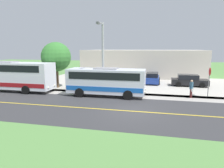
{
  "coord_description": "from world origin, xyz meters",
  "views": [
    {
      "loc": [
        14.57,
        1.77,
        4.71
      ],
      "look_at": [
        -3.5,
        -2.3,
        1.4
      ],
      "focal_mm": 32.13,
      "sensor_mm": 36.0,
      "label": 1
    }
  ],
  "objects_px": {
    "tree_curbside": "(56,57)",
    "transit_bus_rear": "(3,75)",
    "parked_car_near": "(152,78)",
    "street_light_pole": "(103,55)",
    "shuttle_bus_front": "(106,80)",
    "parked_car_far": "(189,81)",
    "commercial_building": "(143,63)",
    "stop_sign": "(209,77)",
    "pedestrian_with_bags": "(191,88)"
  },
  "relations": [
    {
      "from": "tree_curbside",
      "to": "transit_bus_rear",
      "type": "bearing_deg",
      "value": -60.16
    },
    {
      "from": "parked_car_near",
      "to": "tree_curbside",
      "type": "xyz_separation_m",
      "value": [
        5.7,
        -11.19,
        3.0
      ]
    },
    {
      "from": "street_light_pole",
      "to": "parked_car_near",
      "type": "distance_m",
      "value": 10.07
    },
    {
      "from": "shuttle_bus_front",
      "to": "parked_car_far",
      "type": "height_order",
      "value": "shuttle_bus_front"
    },
    {
      "from": "commercial_building",
      "to": "shuttle_bus_front",
      "type": "bearing_deg",
      "value": -8.27
    },
    {
      "from": "transit_bus_rear",
      "to": "parked_car_near",
      "type": "relative_size",
      "value": 2.72
    },
    {
      "from": "stop_sign",
      "to": "street_light_pole",
      "type": "bearing_deg",
      "value": -83.16
    },
    {
      "from": "transit_bus_rear",
      "to": "tree_curbside",
      "type": "relative_size",
      "value": 2.2
    },
    {
      "from": "stop_sign",
      "to": "parked_car_far",
      "type": "relative_size",
      "value": 0.65
    },
    {
      "from": "shuttle_bus_front",
      "to": "stop_sign",
      "type": "xyz_separation_m",
      "value": [
        -1.6,
        9.85,
        0.41
      ]
    },
    {
      "from": "parked_car_far",
      "to": "commercial_building",
      "type": "height_order",
      "value": "commercial_building"
    },
    {
      "from": "shuttle_bus_front",
      "to": "transit_bus_rear",
      "type": "distance_m",
      "value": 11.98
    },
    {
      "from": "stop_sign",
      "to": "street_light_pole",
      "type": "height_order",
      "value": "street_light_pole"
    },
    {
      "from": "transit_bus_rear",
      "to": "parked_car_near",
      "type": "xyz_separation_m",
      "value": [
        -8.63,
        16.3,
        -1.12
      ]
    },
    {
      "from": "transit_bus_rear",
      "to": "tree_curbside",
      "type": "distance_m",
      "value": 6.18
    },
    {
      "from": "parked_car_near",
      "to": "commercial_building",
      "type": "distance_m",
      "value": 8.64
    },
    {
      "from": "transit_bus_rear",
      "to": "pedestrian_with_bags",
      "type": "bearing_deg",
      "value": 92.9
    },
    {
      "from": "stop_sign",
      "to": "parked_car_far",
      "type": "bearing_deg",
      "value": -170.71
    },
    {
      "from": "pedestrian_with_bags",
      "to": "parked_car_near",
      "type": "height_order",
      "value": "pedestrian_with_bags"
    },
    {
      "from": "pedestrian_with_bags",
      "to": "tree_curbside",
      "type": "bearing_deg",
      "value": -97.22
    },
    {
      "from": "street_light_pole",
      "to": "commercial_building",
      "type": "xyz_separation_m",
      "value": [
        -16.54,
        2.9,
        -1.8
      ]
    },
    {
      "from": "tree_curbside",
      "to": "pedestrian_with_bags",
      "type": "bearing_deg",
      "value": 82.78
    },
    {
      "from": "transit_bus_rear",
      "to": "pedestrian_with_bags",
      "type": "height_order",
      "value": "transit_bus_rear"
    },
    {
      "from": "parked_car_near",
      "to": "tree_curbside",
      "type": "height_order",
      "value": "tree_curbside"
    },
    {
      "from": "transit_bus_rear",
      "to": "commercial_building",
      "type": "distance_m",
      "value": 22.25
    },
    {
      "from": "shuttle_bus_front",
      "to": "transit_bus_rear",
      "type": "relative_size",
      "value": 0.65
    },
    {
      "from": "shuttle_bus_front",
      "to": "street_light_pole",
      "type": "xyz_separation_m",
      "value": [
        -0.37,
        -0.44,
        2.45
      ]
    },
    {
      "from": "street_light_pole",
      "to": "tree_curbside",
      "type": "xyz_separation_m",
      "value": [
        -2.54,
        -6.42,
        -0.32
      ]
    },
    {
      "from": "pedestrian_with_bags",
      "to": "shuttle_bus_front",
      "type": "bearing_deg",
      "value": -83.08
    },
    {
      "from": "commercial_building",
      "to": "tree_curbside",
      "type": "bearing_deg",
      "value": -33.66
    },
    {
      "from": "pedestrian_with_bags",
      "to": "stop_sign",
      "type": "bearing_deg",
      "value": 110.18
    },
    {
      "from": "shuttle_bus_front",
      "to": "pedestrian_with_bags",
      "type": "relative_size",
      "value": 4.47
    },
    {
      "from": "stop_sign",
      "to": "tree_curbside",
      "type": "relative_size",
      "value": 0.53
    },
    {
      "from": "shuttle_bus_front",
      "to": "commercial_building",
      "type": "height_order",
      "value": "commercial_building"
    },
    {
      "from": "stop_sign",
      "to": "parked_car_far",
      "type": "xyz_separation_m",
      "value": [
        -5.77,
        -0.94,
        -1.28
      ]
    },
    {
      "from": "parked_car_near",
      "to": "stop_sign",
      "type": "bearing_deg",
      "value": 38.31
    },
    {
      "from": "shuttle_bus_front",
      "to": "street_light_pole",
      "type": "height_order",
      "value": "street_light_pole"
    },
    {
      "from": "street_light_pole",
      "to": "tree_curbside",
      "type": "relative_size",
      "value": 1.32
    },
    {
      "from": "shuttle_bus_front",
      "to": "stop_sign",
      "type": "distance_m",
      "value": 9.99
    },
    {
      "from": "street_light_pole",
      "to": "commercial_building",
      "type": "height_order",
      "value": "street_light_pole"
    },
    {
      "from": "transit_bus_rear",
      "to": "street_light_pole",
      "type": "height_order",
      "value": "street_light_pole"
    },
    {
      "from": "transit_bus_rear",
      "to": "pedestrian_with_bags",
      "type": "relative_size",
      "value": 6.9
    },
    {
      "from": "stop_sign",
      "to": "tree_curbside",
      "type": "distance_m",
      "value": 16.86
    },
    {
      "from": "pedestrian_with_bags",
      "to": "parked_car_far",
      "type": "bearing_deg",
      "value": 173.62
    },
    {
      "from": "transit_bus_rear",
      "to": "stop_sign",
      "type": "relative_size",
      "value": 4.16
    },
    {
      "from": "transit_bus_rear",
      "to": "stop_sign",
      "type": "xyz_separation_m",
      "value": [
        -1.63,
        21.83,
        0.16
      ]
    },
    {
      "from": "transit_bus_rear",
      "to": "tree_curbside",
      "type": "bearing_deg",
      "value": 119.84
    },
    {
      "from": "stop_sign",
      "to": "street_light_pole",
      "type": "distance_m",
      "value": 10.57
    },
    {
      "from": "pedestrian_with_bags",
      "to": "stop_sign",
      "type": "relative_size",
      "value": 0.6
    },
    {
      "from": "pedestrian_with_bags",
      "to": "parked_car_near",
      "type": "distance_m",
      "value": 8.54
    }
  ]
}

